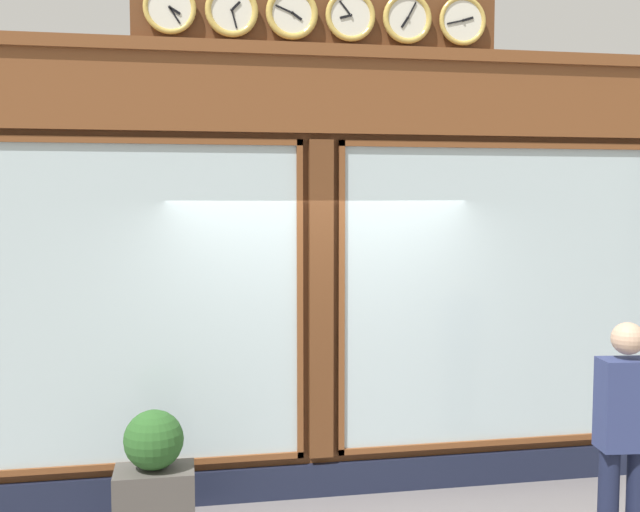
{
  "coord_description": "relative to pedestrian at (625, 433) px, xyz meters",
  "views": [
    {
      "loc": [
        1.11,
        6.04,
        2.53
      ],
      "look_at": [
        0.0,
        0.0,
        2.04
      ],
      "focal_mm": 41.76,
      "sensor_mm": 36.0,
      "label": 1
    }
  ],
  "objects": [
    {
      "name": "planter_box",
      "position": [
        3.16,
        -0.77,
        -0.63
      ],
      "size": [
        0.56,
        0.36,
        0.61
      ],
      "primitive_type": "cube",
      "color": "#4C4742",
      "rests_on": "ground_plane"
    },
    {
      "name": "shop_facade",
      "position": [
        1.82,
        -1.69,
        0.99
      ],
      "size": [
        6.9,
        0.42,
        4.29
      ],
      "color": "#5B3319",
      "rests_on": "ground_plane"
    },
    {
      "name": "pedestrian",
      "position": [
        0.0,
        0.0,
        0.0
      ],
      "size": [
        0.38,
        0.26,
        1.69
      ],
      "color": "#191E38",
      "rests_on": "ground_plane"
    },
    {
      "name": "planter_shrub",
      "position": [
        3.16,
        -0.77,
        -0.11
      ],
      "size": [
        0.42,
        0.42,
        0.42
      ],
      "primitive_type": "sphere",
      "color": "#285623",
      "rests_on": "planter_box"
    }
  ]
}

